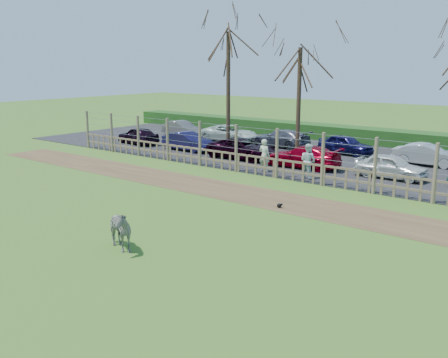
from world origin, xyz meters
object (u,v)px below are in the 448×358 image
Objects in this scene: tree_mid at (300,76)px; visitor_a at (264,155)px; crow at (279,205)px; car_3 at (303,157)px; car_8 at (230,133)px; car_10 at (346,145)px; car_7 at (182,129)px; tree_left at (228,63)px; visitor_b at (308,161)px; car_11 at (427,155)px; car_2 at (242,149)px; car_1 at (188,141)px; car_4 at (391,166)px; car_9 at (281,138)px; car_0 at (138,136)px; zebra at (117,229)px.

visitor_a is at bearing -80.98° from tree_mid.
crow is at bearing 129.14° from visitor_a.
car_3 is 10.17m from car_8.
car_7 is at bearing 99.77° from car_10.
tree_left is 7.97m from visitor_a.
visitor_b is (2.56, 0.02, 0.00)m from visitor_a.
visitor_a reaches higher than car_10.
tree_mid is 8.44m from car_11.
tree_left is at bearing 55.35° from car_2.
car_1 is 4.49m from car_2.
car_2 and car_4 have the same top height.
car_2 is 1.04× the size of car_9.
tree_mid is 5.41m from car_10.
car_2 is 4.17m from car_3.
car_8 is (-4.70, 4.91, 0.00)m from car_2.
tree_mid is at bearing 47.55° from car_9.
car_0 is at bearing -172.93° from car_7.
car_10 is (1.84, 2.83, -4.23)m from tree_mid.
car_2 is at bearing -33.09° from tree_left.
car_8 is at bearing -21.87° from visitor_b.
car_11 is at bearing -104.83° from visitor_b.
visitor_b is 5.50m from crow.
tree_left is 9.24m from car_7.
car_7 is at bearing 54.44° from zebra.
car_4 is at bearing -18.18° from tree_mid.
car_1 is at bearing -0.37° from visitor_b.
car_4 is at bearing 91.05° from car_3.
zebra reaches higher than car_4.
visitor_a reaches higher than car_3.
visitor_b is 0.47× the size of car_11.
car_0 is (-16.35, 7.46, 0.54)m from crow.
car_2 is at bearing 6.21° from car_9.
visitor_b is 0.49× the size of car_0.
tree_left is 1.15× the size of tree_mid.
tree_mid is at bearing -80.71° from visitor_a.
tree_mid reaches higher than car_0.
car_2 is 6.79m from car_8.
car_4 and car_7 have the same top height.
visitor_b reaches higher than car_10.
car_11 is (18.52, -0.02, 0.00)m from car_7.
tree_left is 14.08m from crow.
visitor_a is 7.11× the size of crow.
car_2 is at bearing -9.11° from visitor_b.
car_0 is 0.85× the size of car_9.
car_3 is at bearing -104.09° from car_7.
car_8 is 1.23× the size of car_10.
car_7 is (-16.48, 12.15, 0.54)m from crow.
car_1 is at bearing 51.54° from zebra.
car_1 is at bearing 90.47° from car_4.
visitor_b is at bearing 107.25° from crow.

